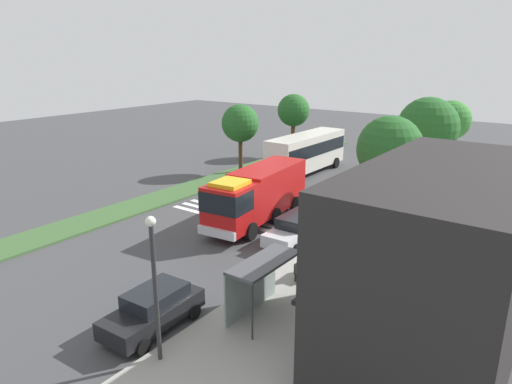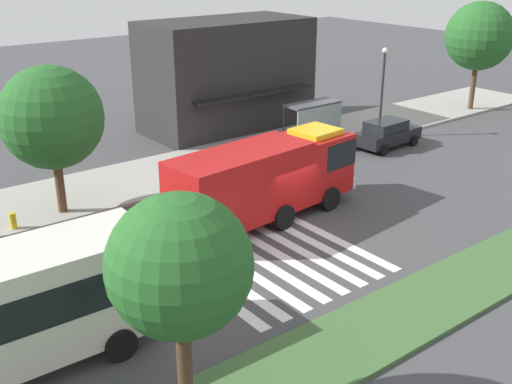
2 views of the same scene
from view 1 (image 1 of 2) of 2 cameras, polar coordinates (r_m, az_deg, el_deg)
ground_plane at (r=30.36m, az=-2.43°, el=-3.65°), size 120.00×120.00×0.00m
sidewalk at (r=26.10m, az=13.27°, el=-7.47°), size 60.00×5.51×0.14m
median_strip at (r=35.40m, az=-12.23°, el=-0.89°), size 60.00×3.00×0.14m
crosswalk at (r=32.54m, az=0.76°, el=-2.20°), size 6.75×11.15×0.01m
fire_truck at (r=29.42m, az=-0.06°, el=-0.20°), size 9.62×3.53×3.53m
parked_car_west at (r=26.87m, az=5.03°, el=-4.53°), size 4.78×2.11×1.65m
parked_car_mid at (r=19.27m, az=-12.65°, el=-14.02°), size 4.41×2.20×1.66m
transit_bus at (r=42.35m, az=6.30°, el=5.17°), size 10.09×2.96×3.60m
bus_stop_shelter at (r=19.16m, az=0.22°, el=-10.25°), size 3.50×1.40×2.46m
bench_near_shelter at (r=22.77m, az=6.18°, el=-9.39°), size 1.60×0.50×0.90m
bench_west_of_shelter at (r=26.34m, az=11.01°, el=-5.86°), size 1.60×0.50×0.90m
street_lamp at (r=16.08m, az=-12.56°, el=-10.28°), size 0.36×0.36×5.43m
storefront_building at (r=17.56m, az=21.96°, el=-8.35°), size 10.74×6.17×7.01m
sidewalk_tree_far_west at (r=47.28m, az=23.14°, el=8.21°), size 3.71×3.71×6.37m
sidewalk_tree_west at (r=40.14m, az=20.64°, el=7.53°), size 4.93×4.93×7.21m
sidewalk_tree_center at (r=32.25m, az=16.34°, el=5.18°), size 4.47×4.47×6.58m
median_tree_far_west at (r=49.14m, az=4.71°, el=10.07°), size 3.40×3.40×6.49m
median_tree_west at (r=41.72m, az=-1.98°, el=8.53°), size 3.39×3.39×6.19m
fire_hydrant at (r=35.52m, az=16.39°, el=-0.43°), size 0.28×0.28×0.70m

